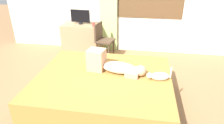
# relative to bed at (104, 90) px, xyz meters

# --- Properties ---
(ground_plane) EXTENTS (16.00, 16.00, 0.00)m
(ground_plane) POSITION_rel_bed_xyz_m (0.11, -0.03, -0.26)
(ground_plane) COLOR olive
(bed) EXTENTS (2.11, 1.79, 0.52)m
(bed) POSITION_rel_bed_xyz_m (0.00, 0.00, 0.00)
(bed) COLOR #38383D
(bed) RESTS_ON ground
(person_lying) EXTENTS (0.94, 0.38, 0.34)m
(person_lying) POSITION_rel_bed_xyz_m (0.13, 0.16, 0.38)
(person_lying) COLOR #CCB299
(person_lying) RESTS_ON bed
(cat) EXTENTS (0.36, 0.14, 0.21)m
(cat) POSITION_rel_bed_xyz_m (0.83, 0.01, 0.33)
(cat) COLOR silver
(cat) RESTS_ON bed
(desk) EXTENTS (0.90, 0.56, 0.74)m
(desk) POSITION_rel_bed_xyz_m (-0.98, 2.04, 0.11)
(desk) COLOR #997A56
(desk) RESTS_ON ground
(tv_monitor) EXTENTS (0.48, 0.10, 0.35)m
(tv_monitor) POSITION_rel_bed_xyz_m (-0.98, 2.04, 0.66)
(tv_monitor) COLOR black
(tv_monitor) RESTS_ON desk
(cup) EXTENTS (0.08, 0.08, 0.09)m
(cup) POSITION_rel_bed_xyz_m (-0.62, 1.89, 0.53)
(cup) COLOR #B23D38
(cup) RESTS_ON desk
(chair_by_desk) EXTENTS (0.45, 0.45, 0.86)m
(chair_by_desk) POSITION_rel_bed_xyz_m (-0.38, 1.75, 0.25)
(chair_by_desk) COLOR #4C3828
(chair_by_desk) RESTS_ON ground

